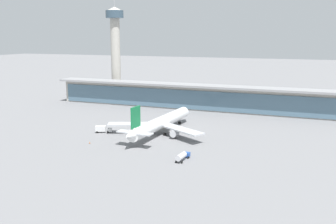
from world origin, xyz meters
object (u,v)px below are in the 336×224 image
at_px(control_tower, 115,45).
at_px(safety_cone_alpha, 90,143).
at_px(airliner_on_stand, 160,123).
at_px(service_truck_under_wing_blue, 182,156).
at_px(service_truck_near_nose_yellow, 158,126).
at_px(service_truck_mid_apron_white, 102,129).

distance_m(control_tower, safety_cone_alpha, 117.57).
distance_m(airliner_on_stand, service_truck_under_wing_blue, 37.86).
xyz_separation_m(service_truck_near_nose_yellow, service_truck_under_wing_blue, (26.52, -42.04, 0.90)).
xyz_separation_m(airliner_on_stand, service_truck_mid_apron_white, (-25.65, -6.97, -3.42)).
distance_m(service_truck_near_nose_yellow, service_truck_under_wing_blue, 49.72).
distance_m(service_truck_mid_apron_white, safety_cone_alpha, 18.00).
distance_m(service_truck_near_nose_yellow, control_tower, 97.06).
bearing_deg(service_truck_near_nose_yellow, service_truck_mid_apron_white, -138.73).
height_order(service_truck_near_nose_yellow, control_tower, control_tower).
bearing_deg(service_truck_under_wing_blue, service_truck_near_nose_yellow, 122.25).
relative_size(airliner_on_stand, control_tower, 0.91).
relative_size(service_truck_mid_apron_white, safety_cone_alpha, 10.85).
xyz_separation_m(service_truck_under_wing_blue, service_truck_mid_apron_white, (-46.80, 24.25, -0.02)).
bearing_deg(control_tower, safety_cone_alpha, -67.06).
bearing_deg(service_truck_mid_apron_white, service_truck_under_wing_blue, -27.39).
distance_m(service_truck_near_nose_yellow, safety_cone_alpha, 38.65).
height_order(service_truck_mid_apron_white, control_tower, control_tower).
height_order(service_truck_under_wing_blue, service_truck_mid_apron_white, service_truck_mid_apron_white).
height_order(service_truck_near_nose_yellow, service_truck_mid_apron_white, service_truck_mid_apron_white).
xyz_separation_m(service_truck_mid_apron_white, safety_cone_alpha, (4.33, -17.42, -1.37)).
bearing_deg(service_truck_under_wing_blue, safety_cone_alpha, 170.86).
xyz_separation_m(control_tower, safety_cone_alpha, (43.56, -102.94, -36.45)).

